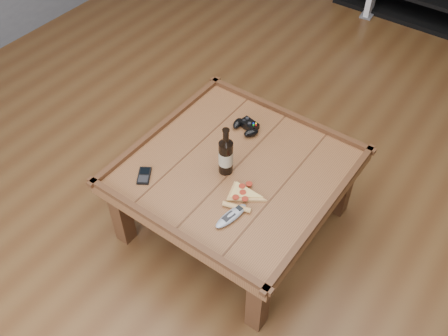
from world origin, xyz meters
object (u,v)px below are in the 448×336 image
Objects in this scene: remote_control at (231,216)px; game_console at (370,4)px; coffee_table at (236,175)px; pizza_slice at (242,195)px; game_controller at (246,126)px; beer_bottle at (226,155)px; smartphone at (144,176)px.

remote_control is 0.86× the size of game_console.
coffee_table and pizza_slice have the same top height.
pizza_slice is at bearing -47.16° from game_controller.
game_console is at bearing 98.01° from coffee_table.
pizza_slice is (0.16, -0.09, -0.10)m from beer_bottle.
coffee_table is 3.79× the size of pizza_slice.
game_console is at bearing 107.31° from game_controller.
game_controller reaches higher than remote_control.
remote_control reaches higher than coffee_table.
pizza_slice is 2.72m from game_console.
beer_bottle reaches higher than pizza_slice.
coffee_table is 2.56m from game_console.
smartphone is (-0.30, -0.26, -0.10)m from beer_bottle.
beer_bottle is 0.30m from remote_control.
pizza_slice is 2.25× the size of smartphone.
game_controller is 0.62× the size of pizza_slice.
pizza_slice is (0.13, -0.14, 0.07)m from coffee_table.
smartphone is at bearing -165.24° from remote_control.
beer_bottle reaches higher than game_controller.
beer_bottle is 0.33m from game_controller.
smartphone reaches higher than game_console.
pizza_slice is at bearing -85.81° from game_console.
beer_bottle is at bearing 8.37° from smartphone.
smartphone is at bearing -95.54° from game_console.
beer_bottle reaches higher than game_console.
pizza_slice is 1.22× the size of game_console.
pizza_slice is 0.13m from remote_control.
remote_control is (0.19, -0.22, -0.10)m from beer_bottle.
beer_bottle is 2.62m from game_console.
game_controller is at bearing -90.07° from game_console.
coffee_table is 8.52× the size of smartphone.
game_controller is 0.46m from pizza_slice.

